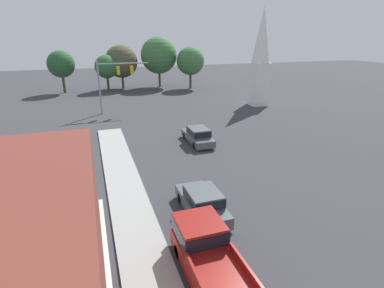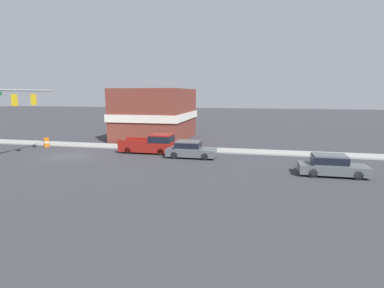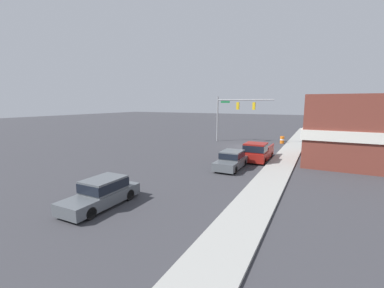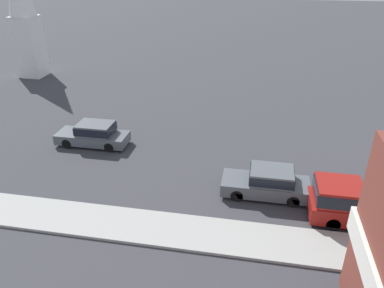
# 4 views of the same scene
# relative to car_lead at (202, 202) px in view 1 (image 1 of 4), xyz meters

# --- Properties ---
(far_signal_assembly) EXTENTS (6.53, 0.49, 6.87)m
(far_signal_assembly) POSITION_rel_car_lead_xyz_m (-2.17, 26.44, 4.11)
(far_signal_assembly) COLOR gray
(far_signal_assembly) RESTS_ON ground
(car_lead) EXTENTS (1.88, 4.58, 1.58)m
(car_lead) POSITION_rel_car_lead_xyz_m (0.00, 0.00, 0.00)
(car_lead) COLOR black
(car_lead) RESTS_ON ground
(car_oncoming) EXTENTS (1.81, 4.77, 1.57)m
(car_oncoming) POSITION_rel_car_lead_xyz_m (3.90, 11.47, -0.00)
(car_oncoming) COLOR black
(car_oncoming) RESTS_ON ground
(pickup_truck_parked) EXTENTS (2.12, 5.54, 1.94)m
(pickup_truck_parked) POSITION_rel_car_lead_xyz_m (-1.38, -4.19, 0.13)
(pickup_truck_parked) COLOR black
(pickup_truck_parked) RESTS_ON ground
(church_steeple) EXTENTS (2.62, 2.62, 13.54)m
(church_steeple) POSITION_rel_car_lead_xyz_m (18.06, 24.48, 6.27)
(church_steeple) COLOR white
(church_steeple) RESTS_ON ground
(backdrop_tree_left_far) EXTENTS (4.65, 4.65, 7.36)m
(backdrop_tree_left_far) POSITION_rel_car_lead_xyz_m (-9.64, 44.55, 4.20)
(backdrop_tree_left_far) COLOR #4C3823
(backdrop_tree_left_far) RESTS_ON ground
(backdrop_tree_left_mid) EXTENTS (4.23, 4.23, 6.51)m
(backdrop_tree_left_mid) POSITION_rel_car_lead_xyz_m (-1.99, 44.46, 3.56)
(backdrop_tree_left_mid) COLOR #4C3823
(backdrop_tree_left_mid) RESTS_ON ground
(backdrop_tree_center) EXTENTS (6.11, 6.11, 8.17)m
(backdrop_tree_center) POSITION_rel_car_lead_xyz_m (0.92, 46.11, 4.29)
(backdrop_tree_center) COLOR #4C3823
(backdrop_tree_center) RESTS_ON ground
(backdrop_tree_right_mid) EXTENTS (6.99, 6.99, 9.61)m
(backdrop_tree_right_mid) POSITION_rel_car_lead_xyz_m (8.12, 45.62, 5.29)
(backdrop_tree_right_mid) COLOR #4C3823
(backdrop_tree_right_mid) RESTS_ON ground
(backdrop_tree_right_far) EXTENTS (5.28, 5.28, 7.83)m
(backdrop_tree_right_far) POSITION_rel_car_lead_xyz_m (13.43, 42.03, 4.36)
(backdrop_tree_right_far) COLOR #4C3823
(backdrop_tree_right_far) RESTS_ON ground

